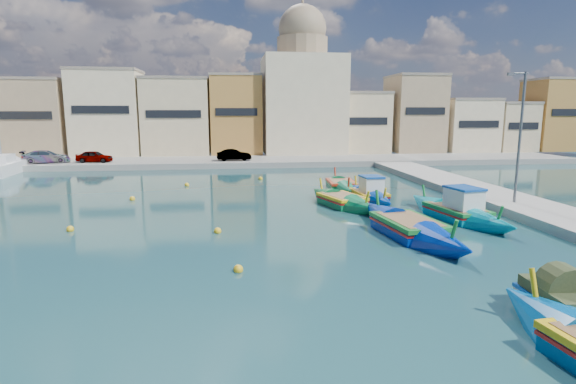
{
  "coord_description": "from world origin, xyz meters",
  "views": [
    {
      "loc": [
        1.03,
        -18.21,
        5.74
      ],
      "look_at": [
        4.0,
        6.0,
        1.4
      ],
      "focal_mm": 28.0,
      "sensor_mm": 36.0,
      "label": 1
    }
  ],
  "objects_px": {
    "quay_street_lamp": "(519,137)",
    "luzzu_cyan_mid": "(341,186)",
    "luzzu_blue_south": "(409,229)",
    "luzzu_blue_cabin": "(369,196)",
    "luzzu_green": "(342,202)",
    "yacht_north": "(9,167)",
    "church_block": "(302,91)",
    "tender_near": "(561,302)",
    "luzzu_turquoise_cabin": "(457,213)"
  },
  "relations": [
    {
      "from": "yacht_north",
      "to": "luzzu_cyan_mid",
      "type": "bearing_deg",
      "value": -24.86
    },
    {
      "from": "luzzu_cyan_mid",
      "to": "yacht_north",
      "type": "height_order",
      "value": "yacht_north"
    },
    {
      "from": "church_block",
      "to": "luzzu_blue_south",
      "type": "relative_size",
      "value": 1.93
    },
    {
      "from": "church_block",
      "to": "quay_street_lamp",
      "type": "relative_size",
      "value": 2.39
    },
    {
      "from": "luzzu_green",
      "to": "tender_near",
      "type": "xyz_separation_m",
      "value": [
        2.53,
        -15.76,
        0.15
      ]
    },
    {
      "from": "luzzu_turquoise_cabin",
      "to": "tender_near",
      "type": "xyz_separation_m",
      "value": [
        -2.85,
        -11.53,
        0.06
      ]
    },
    {
      "from": "luzzu_turquoise_cabin",
      "to": "luzzu_cyan_mid",
      "type": "bearing_deg",
      "value": 111.3
    },
    {
      "from": "luzzu_turquoise_cabin",
      "to": "tender_near",
      "type": "relative_size",
      "value": 3.28
    },
    {
      "from": "luzzu_blue_south",
      "to": "luzzu_blue_cabin",
      "type": "bearing_deg",
      "value": 85.46
    },
    {
      "from": "luzzu_turquoise_cabin",
      "to": "yacht_north",
      "type": "distance_m",
      "value": 41.45
    },
    {
      "from": "quay_street_lamp",
      "to": "luzzu_green",
      "type": "xyz_separation_m",
      "value": [
        -9.75,
        2.54,
        -4.08
      ]
    },
    {
      "from": "quay_street_lamp",
      "to": "luzzu_blue_cabin",
      "type": "relative_size",
      "value": 1.09
    },
    {
      "from": "luzzu_cyan_mid",
      "to": "yacht_north",
      "type": "bearing_deg",
      "value": 155.14
    },
    {
      "from": "luzzu_cyan_mid",
      "to": "quay_street_lamp",
      "type": "bearing_deg",
      "value": -45.55
    },
    {
      "from": "luzzu_blue_south",
      "to": "tender_near",
      "type": "bearing_deg",
      "value": -83.47
    },
    {
      "from": "church_block",
      "to": "luzzu_blue_cabin",
      "type": "height_order",
      "value": "church_block"
    },
    {
      "from": "quay_street_lamp",
      "to": "yacht_north",
      "type": "relative_size",
      "value": 0.64
    },
    {
      "from": "church_block",
      "to": "luzzu_turquoise_cabin",
      "type": "xyz_separation_m",
      "value": [
        3.07,
        -35.68,
        -8.06
      ]
    },
    {
      "from": "luzzu_turquoise_cabin",
      "to": "luzzu_green",
      "type": "height_order",
      "value": "luzzu_turquoise_cabin"
    },
    {
      "from": "quay_street_lamp",
      "to": "yacht_north",
      "type": "distance_m",
      "value": 44.39
    },
    {
      "from": "luzzu_turquoise_cabin",
      "to": "luzzu_blue_south",
      "type": "xyz_separation_m",
      "value": [
        -3.85,
        -2.78,
        -0.05
      ]
    },
    {
      "from": "luzzu_cyan_mid",
      "to": "luzzu_green",
      "type": "distance_m",
      "value": 6.13
    },
    {
      "from": "luzzu_green",
      "to": "luzzu_blue_south",
      "type": "bearing_deg",
      "value": -77.71
    },
    {
      "from": "luzzu_blue_south",
      "to": "luzzu_turquoise_cabin",
      "type": "bearing_deg",
      "value": 35.85
    },
    {
      "from": "quay_street_lamp",
      "to": "luzzu_cyan_mid",
      "type": "bearing_deg",
      "value": 134.45
    },
    {
      "from": "luzzu_blue_cabin",
      "to": "tender_near",
      "type": "distance_m",
      "value": 17.29
    },
    {
      "from": "yacht_north",
      "to": "luzzu_turquoise_cabin",
      "type": "bearing_deg",
      "value": -35.39
    },
    {
      "from": "luzzu_cyan_mid",
      "to": "luzzu_blue_south",
      "type": "height_order",
      "value": "luzzu_blue_south"
    },
    {
      "from": "luzzu_blue_cabin",
      "to": "luzzu_green",
      "type": "distance_m",
      "value": 2.69
    },
    {
      "from": "luzzu_green",
      "to": "yacht_north",
      "type": "bearing_deg",
      "value": 145.16
    },
    {
      "from": "luzzu_blue_cabin",
      "to": "luzzu_blue_south",
      "type": "bearing_deg",
      "value": -94.54
    },
    {
      "from": "church_block",
      "to": "tender_near",
      "type": "relative_size",
      "value": 6.92
    },
    {
      "from": "luzzu_blue_south",
      "to": "tender_near",
      "type": "height_order",
      "value": "luzzu_blue_south"
    },
    {
      "from": "quay_street_lamp",
      "to": "luzzu_blue_south",
      "type": "height_order",
      "value": "quay_street_lamp"
    },
    {
      "from": "luzzu_turquoise_cabin",
      "to": "yacht_north",
      "type": "height_order",
      "value": "yacht_north"
    },
    {
      "from": "quay_street_lamp",
      "to": "luzzu_green",
      "type": "bearing_deg",
      "value": 165.38
    },
    {
      "from": "luzzu_green",
      "to": "luzzu_turquoise_cabin",
      "type": "bearing_deg",
      "value": -38.17
    },
    {
      "from": "luzzu_green",
      "to": "luzzu_blue_cabin",
      "type": "bearing_deg",
      "value": 34.83
    },
    {
      "from": "luzzu_blue_cabin",
      "to": "luzzu_blue_south",
      "type": "distance_m",
      "value": 8.56
    },
    {
      "from": "luzzu_blue_cabin",
      "to": "luzzu_cyan_mid",
      "type": "height_order",
      "value": "luzzu_blue_cabin"
    },
    {
      "from": "tender_near",
      "to": "yacht_north",
      "type": "xyz_separation_m",
      "value": [
        -30.95,
        35.54,
        0.09
      ]
    },
    {
      "from": "luzzu_blue_cabin",
      "to": "yacht_north",
      "type": "xyz_separation_m",
      "value": [
        -30.62,
        18.25,
        0.18
      ]
    },
    {
      "from": "luzzu_turquoise_cabin",
      "to": "luzzu_green",
      "type": "relative_size",
      "value": 1.18
    },
    {
      "from": "luzzu_green",
      "to": "yacht_north",
      "type": "relative_size",
      "value": 0.61
    },
    {
      "from": "luzzu_blue_cabin",
      "to": "luzzu_cyan_mid",
      "type": "xyz_separation_m",
      "value": [
        -0.8,
        4.43,
        -0.07
      ]
    },
    {
      "from": "quay_street_lamp",
      "to": "luzzu_green",
      "type": "distance_m",
      "value": 10.87
    },
    {
      "from": "quay_street_lamp",
      "to": "church_block",
      "type": "bearing_deg",
      "value": 102.35
    },
    {
      "from": "church_block",
      "to": "quay_street_lamp",
      "type": "bearing_deg",
      "value": -77.65
    },
    {
      "from": "church_block",
      "to": "luzzu_blue_cabin",
      "type": "distance_m",
      "value": 31.0
    },
    {
      "from": "luzzu_blue_south",
      "to": "tender_near",
      "type": "xyz_separation_m",
      "value": [
        1.0,
        -8.75,
        0.11
      ]
    }
  ]
}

